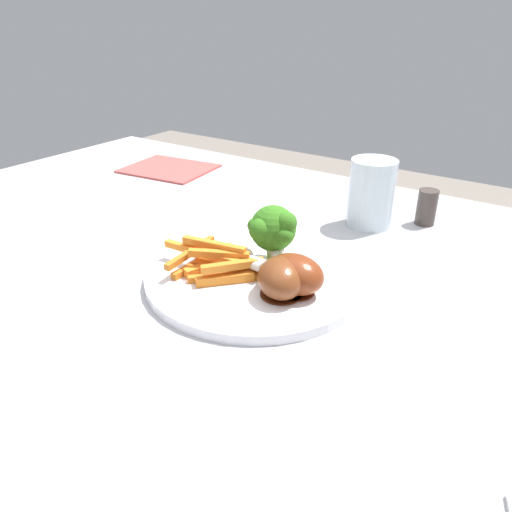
{
  "coord_description": "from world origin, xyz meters",
  "views": [
    {
      "loc": [
        0.34,
        -0.42,
        1.04
      ],
      "look_at": [
        0.04,
        0.01,
        0.77
      ],
      "focal_mm": 34.28,
      "sensor_mm": 36.0,
      "label": 1
    }
  ],
  "objects_px": {
    "chicken_drumstick_extra": "(291,273)",
    "water_glass": "(371,193)",
    "dinner_plate": "(256,275)",
    "dining_table": "(226,331)",
    "chicken_drumstick_near": "(284,274)",
    "pepper_shaker": "(427,207)",
    "chicken_drumstick_far": "(281,276)",
    "carrot_fries_pile": "(218,263)",
    "broccoli_floret_front": "(273,228)"
  },
  "relations": [
    {
      "from": "carrot_fries_pile",
      "to": "water_glass",
      "type": "height_order",
      "value": "water_glass"
    },
    {
      "from": "broccoli_floret_front",
      "to": "carrot_fries_pile",
      "type": "distance_m",
      "value": 0.08
    },
    {
      "from": "dining_table",
      "to": "carrot_fries_pile",
      "type": "xyz_separation_m",
      "value": [
        0.01,
        -0.02,
        0.12
      ]
    },
    {
      "from": "dining_table",
      "to": "dinner_plate",
      "type": "relative_size",
      "value": 4.85
    },
    {
      "from": "broccoli_floret_front",
      "to": "chicken_drumstick_near",
      "type": "xyz_separation_m",
      "value": [
        0.05,
        -0.05,
        -0.03
      ]
    },
    {
      "from": "carrot_fries_pile",
      "to": "chicken_drumstick_extra",
      "type": "xyz_separation_m",
      "value": [
        0.09,
        0.01,
        0.01
      ]
    },
    {
      "from": "broccoli_floret_front",
      "to": "chicken_drumstick_far",
      "type": "distance_m",
      "value": 0.08
    },
    {
      "from": "broccoli_floret_front",
      "to": "chicken_drumstick_far",
      "type": "height_order",
      "value": "broccoli_floret_front"
    },
    {
      "from": "dining_table",
      "to": "water_glass",
      "type": "height_order",
      "value": "water_glass"
    },
    {
      "from": "pepper_shaker",
      "to": "chicken_drumstick_near",
      "type": "bearing_deg",
      "value": -101.85
    },
    {
      "from": "dinner_plate",
      "to": "dining_table",
      "type": "bearing_deg",
      "value": -172.14
    },
    {
      "from": "chicken_drumstick_extra",
      "to": "water_glass",
      "type": "xyz_separation_m",
      "value": [
        -0.01,
        0.25,
        0.02
      ]
    },
    {
      "from": "chicken_drumstick_extra",
      "to": "dining_table",
      "type": "bearing_deg",
      "value": 175.07
    },
    {
      "from": "dinner_plate",
      "to": "chicken_drumstick_far",
      "type": "relative_size",
      "value": 2.44
    },
    {
      "from": "chicken_drumstick_far",
      "to": "pepper_shaker",
      "type": "xyz_separation_m",
      "value": [
        0.06,
        0.32,
        -0.01
      ]
    },
    {
      "from": "broccoli_floret_front",
      "to": "water_glass",
      "type": "distance_m",
      "value": 0.21
    },
    {
      "from": "dining_table",
      "to": "water_glass",
      "type": "bearing_deg",
      "value": 69.61
    },
    {
      "from": "broccoli_floret_front",
      "to": "water_glass",
      "type": "bearing_deg",
      "value": 78.71
    },
    {
      "from": "chicken_drumstick_far",
      "to": "chicken_drumstick_extra",
      "type": "relative_size",
      "value": 0.92
    },
    {
      "from": "chicken_drumstick_near",
      "to": "chicken_drumstick_extra",
      "type": "bearing_deg",
      "value": 28.07
    },
    {
      "from": "dinner_plate",
      "to": "chicken_drumstick_near",
      "type": "xyz_separation_m",
      "value": [
        0.05,
        -0.02,
        0.03
      ]
    },
    {
      "from": "broccoli_floret_front",
      "to": "chicken_drumstick_near",
      "type": "relative_size",
      "value": 0.59
    },
    {
      "from": "chicken_drumstick_near",
      "to": "pepper_shaker",
      "type": "distance_m",
      "value": 0.32
    },
    {
      "from": "water_glass",
      "to": "chicken_drumstick_near",
      "type": "bearing_deg",
      "value": -88.86
    },
    {
      "from": "dining_table",
      "to": "chicken_drumstick_extra",
      "type": "height_order",
      "value": "chicken_drumstick_extra"
    },
    {
      "from": "broccoli_floret_front",
      "to": "carrot_fries_pile",
      "type": "xyz_separation_m",
      "value": [
        -0.04,
        -0.06,
        -0.03
      ]
    },
    {
      "from": "dinner_plate",
      "to": "chicken_drumstick_near",
      "type": "relative_size",
      "value": 2.14
    },
    {
      "from": "chicken_drumstick_extra",
      "to": "pepper_shaker",
      "type": "xyz_separation_m",
      "value": [
        0.06,
        0.3,
        -0.01
      ]
    },
    {
      "from": "chicken_drumstick_far",
      "to": "pepper_shaker",
      "type": "relative_size",
      "value": 2.03
    },
    {
      "from": "chicken_drumstick_extra",
      "to": "broccoli_floret_front",
      "type": "bearing_deg",
      "value": 139.99
    },
    {
      "from": "broccoli_floret_front",
      "to": "chicken_drumstick_extra",
      "type": "relative_size",
      "value": 0.62
    },
    {
      "from": "dining_table",
      "to": "chicken_drumstick_far",
      "type": "relative_size",
      "value": 11.83
    },
    {
      "from": "dinner_plate",
      "to": "pepper_shaker",
      "type": "bearing_deg",
      "value": 68.27
    },
    {
      "from": "carrot_fries_pile",
      "to": "chicken_drumstick_extra",
      "type": "distance_m",
      "value": 0.09
    },
    {
      "from": "water_glass",
      "to": "pepper_shaker",
      "type": "height_order",
      "value": "water_glass"
    },
    {
      "from": "chicken_drumstick_far",
      "to": "dining_table",
      "type": "bearing_deg",
      "value": 168.25
    },
    {
      "from": "carrot_fries_pile",
      "to": "chicken_drumstick_far",
      "type": "height_order",
      "value": "chicken_drumstick_far"
    },
    {
      "from": "dinner_plate",
      "to": "broccoli_floret_front",
      "type": "bearing_deg",
      "value": 82.02
    },
    {
      "from": "carrot_fries_pile",
      "to": "water_glass",
      "type": "relative_size",
      "value": 1.49
    },
    {
      "from": "chicken_drumstick_near",
      "to": "water_glass",
      "type": "bearing_deg",
      "value": 91.14
    },
    {
      "from": "carrot_fries_pile",
      "to": "broccoli_floret_front",
      "type": "bearing_deg",
      "value": 56.73
    },
    {
      "from": "chicken_drumstick_extra",
      "to": "water_glass",
      "type": "relative_size",
      "value": 1.18
    },
    {
      "from": "dining_table",
      "to": "dinner_plate",
      "type": "xyz_separation_m",
      "value": [
        0.04,
        0.01,
        0.1
      ]
    },
    {
      "from": "chicken_drumstick_extra",
      "to": "water_glass",
      "type": "height_order",
      "value": "water_glass"
    },
    {
      "from": "carrot_fries_pile",
      "to": "water_glass",
      "type": "bearing_deg",
      "value": 73.2
    },
    {
      "from": "broccoli_floret_front",
      "to": "carrot_fries_pile",
      "type": "relative_size",
      "value": 0.49
    },
    {
      "from": "chicken_drumstick_far",
      "to": "water_glass",
      "type": "bearing_deg",
      "value": 91.23
    },
    {
      "from": "chicken_drumstick_extra",
      "to": "water_glass",
      "type": "distance_m",
      "value": 0.25
    },
    {
      "from": "dinner_plate",
      "to": "chicken_drumstick_extra",
      "type": "xyz_separation_m",
      "value": [
        0.06,
        -0.02,
        0.03
      ]
    },
    {
      "from": "chicken_drumstick_near",
      "to": "chicken_drumstick_far",
      "type": "xyz_separation_m",
      "value": [
        0.0,
        -0.01,
        0.0
      ]
    }
  ]
}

